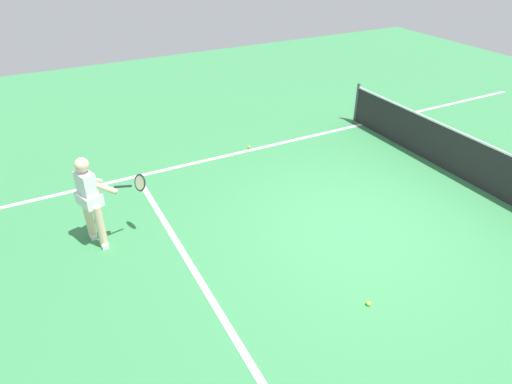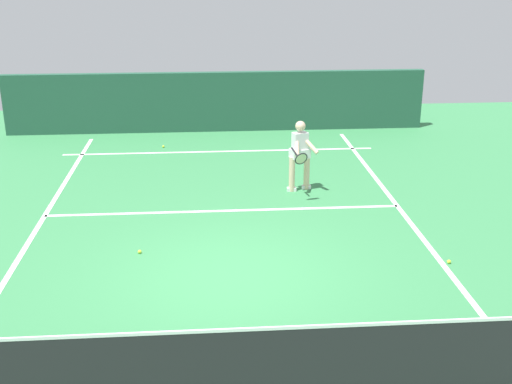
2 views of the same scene
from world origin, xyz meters
name	(u,v)px [view 1 (image 1 of 2)]	position (x,y,z in m)	size (l,w,h in m)	color
ground_plane	(355,228)	(0.00, 0.00, 0.00)	(24.98, 24.98, 0.00)	#38844C
service_line_marking	(201,281)	(0.00, -2.86, 0.00)	(7.12, 0.10, 0.01)	white
sideline_left_marking	(259,148)	(-3.56, 0.00, 0.00)	(0.10, 17.21, 0.01)	white
court_net	(483,166)	(0.00, 3.04, 0.47)	(7.80, 0.08, 1.01)	#4C4C51
tennis_player	(91,198)	(-1.68, -3.96, 0.85)	(0.66, 1.09, 1.55)	beige
tennis_ball_near	(249,147)	(-3.67, -0.19, 0.03)	(0.07, 0.07, 0.07)	#D1E533
tennis_ball_far	(369,303)	(1.52, -0.98, 0.03)	(0.07, 0.07, 0.07)	#D1E533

